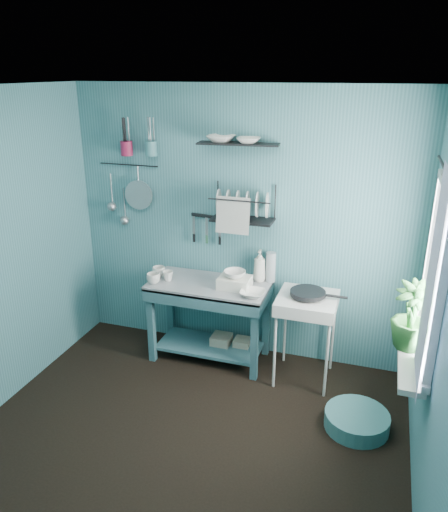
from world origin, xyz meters
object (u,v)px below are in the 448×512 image
(dish_rack, at_px, (243,203))
(floor_basin, at_px, (357,421))
(water_bottle, at_px, (271,267))
(storage_tin_large, at_px, (221,346))
(mug_mid, at_px, (168,276))
(soap_bottle, at_px, (260,266))
(work_counter, at_px, (210,321))
(mug_right, at_px, (159,272))
(colander, at_px, (139,195))
(hotplate_stand, at_px, (305,338))
(wash_tub, at_px, (235,282))
(frying_pan, at_px, (308,293))
(mug_left, at_px, (153,278))
(utensil_cup_teal, at_px, (151,148))
(potted_plant, at_px, (412,316))
(utensil_cup_magenta, at_px, (127,148))
(storage_tin_small, at_px, (242,348))

(dish_rack, relative_size, floor_basin, 1.11)
(water_bottle, height_order, storage_tin_large, water_bottle)
(mug_mid, xyz_separation_m, soap_bottle, (0.80, 0.26, 0.10))
(work_counter, relative_size, mug_right, 8.86)
(work_counter, distance_m, colander, 1.37)
(water_bottle, distance_m, floor_basin, 1.49)
(water_bottle, height_order, hotplate_stand, water_bottle)
(wash_tub, distance_m, water_bottle, 0.37)
(dish_rack, bearing_deg, storage_tin_large, -149.75)
(hotplate_stand, bearing_deg, floor_basin, -38.33)
(mug_right, bearing_deg, water_bottle, 12.17)
(frying_pan, bearing_deg, soap_bottle, 151.55)
(work_counter, xyz_separation_m, mug_left, (-0.48, -0.16, 0.43))
(hotplate_stand, bearing_deg, frying_pan, 0.00)
(colander, xyz_separation_m, floor_basin, (2.20, -0.84, -1.42))
(frying_pan, height_order, utensil_cup_teal, utensil_cup_teal)
(colander, bearing_deg, mug_mid, -35.75)
(mug_left, xyz_separation_m, frying_pan, (1.39, 0.09, 0.01))
(mug_right, bearing_deg, colander, 140.91)
(hotplate_stand, xyz_separation_m, colander, (-1.69, 0.30, 1.08))
(soap_bottle, bearing_deg, colander, 178.51)
(colander, xyz_separation_m, potted_plant, (2.48, -0.95, -0.42))
(mug_right, bearing_deg, mug_mid, -26.57)
(soap_bottle, relative_size, utensil_cup_teal, 2.30)
(hotplate_stand, relative_size, colander, 2.85)
(mug_right, xyz_separation_m, soap_bottle, (0.92, 0.20, 0.10))
(utensil_cup_magenta, distance_m, utensil_cup_teal, 0.25)
(wash_tub, xyz_separation_m, utensil_cup_teal, (-0.87, 0.22, 1.11))
(soap_bottle, height_order, storage_tin_large, soap_bottle)
(frying_pan, distance_m, storage_tin_large, 1.09)
(hotplate_stand, distance_m, storage_tin_small, 0.69)
(wash_tub, xyz_separation_m, storage_tin_small, (0.05, 0.10, -0.72))
(wash_tub, bearing_deg, water_bottle, 41.63)
(soap_bottle, bearing_deg, mug_right, -167.74)
(mug_right, bearing_deg, frying_pan, -2.65)
(soap_bottle, bearing_deg, frying_pan, -28.45)
(hotplate_stand, distance_m, utensil_cup_teal, 2.18)
(storage_tin_small, bearing_deg, mug_right, -174.29)
(hotplate_stand, height_order, storage_tin_large, hotplate_stand)
(storage_tin_large, bearing_deg, floor_basin, -26.59)
(mug_right, distance_m, water_bottle, 1.05)
(hotplate_stand, xyz_separation_m, dish_rack, (-0.64, 0.22, 1.11))
(work_counter, height_order, mug_right, mug_right)
(water_bottle, relative_size, hotplate_stand, 0.35)
(hotplate_stand, bearing_deg, mug_mid, -171.65)
(wash_tub, bearing_deg, work_counter, 175.43)
(mug_right, height_order, storage_tin_small, mug_right)
(mug_right, height_order, hotplate_stand, mug_right)
(utensil_cup_teal, distance_m, potted_plant, 2.63)
(potted_plant, bearing_deg, soap_bottle, 144.24)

